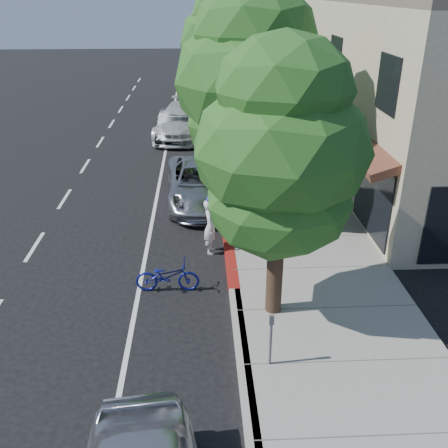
{
  "coord_description": "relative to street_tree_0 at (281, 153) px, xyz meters",
  "views": [
    {
      "loc": [
        -0.85,
        -12.36,
        7.47
      ],
      "look_at": [
        -0.21,
        0.55,
        1.35
      ],
      "focal_mm": 40.0,
      "sensor_mm": 36.0,
      "label": 1
    }
  ],
  "objects": [
    {
      "name": "cyclist",
      "position": [
        -1.47,
        3.38,
        -3.36
      ],
      "size": [
        0.48,
        0.68,
        1.76
      ],
      "primitive_type": "imported",
      "rotation": [
        0.0,
        0.0,
        1.47
      ],
      "color": "silver",
      "rests_on": "ground"
    },
    {
      "name": "street_tree_5",
      "position": [
        0.0,
        30.0,
        0.07
      ],
      "size": [
        5.11,
        5.11,
        7.23
      ],
      "color": "black",
      "rests_on": "ground"
    },
    {
      "name": "pedestrian",
      "position": [
        0.58,
        10.11,
        -3.1
      ],
      "size": [
        1.21,
        1.16,
        1.96
      ],
      "primitive_type": "imported",
      "rotation": [
        0.0,
        0.0,
        3.76
      ],
      "color": "black",
      "rests_on": "sidewalk"
    },
    {
      "name": "street_tree_4",
      "position": [
        0.0,
        24.0,
        0.49
      ],
      "size": [
        4.45,
        4.45,
        7.59
      ],
      "color": "black",
      "rests_on": "ground"
    },
    {
      "name": "dark_suv_far",
      "position": [
        -1.44,
        30.0,
        -3.44
      ],
      "size": [
        1.93,
        4.71,
        1.6
      ],
      "primitive_type": "imported",
      "rotation": [
        0.0,
        0.0,
        -0.01
      ],
      "color": "black",
      "rests_on": "ground"
    },
    {
      "name": "street_tree_3",
      "position": [
        -0.0,
        18.0,
        0.49
      ],
      "size": [
        5.61,
        5.61,
        7.92
      ],
      "color": "black",
      "rests_on": "ground"
    },
    {
      "name": "sidewalk",
      "position": [
        1.4,
        10.0,
        -4.16
      ],
      "size": [
        4.6,
        56.0,
        0.15
      ],
      "primitive_type": "cube",
      "color": "gray",
      "rests_on": "ground"
    },
    {
      "name": "silver_suv",
      "position": [
        -1.72,
        7.5,
        -3.47
      ],
      "size": [
        2.86,
        5.67,
        1.54
      ],
      "primitive_type": "imported",
      "rotation": [
        0.0,
        0.0,
        0.06
      ],
      "color": "#ACADB1",
      "rests_on": "ground"
    },
    {
      "name": "dark_sedan",
      "position": [
        -3.1,
        16.5,
        -3.49
      ],
      "size": [
        1.89,
        4.64,
        1.5
      ],
      "primitive_type": "imported",
      "rotation": [
        0.0,
        0.0,
        -0.07
      ],
      "color": "#222628",
      "rests_on": "ground"
    },
    {
      "name": "ground",
      "position": [
        -0.9,
        2.0,
        -4.24
      ],
      "size": [
        120.0,
        120.0,
        0.0
      ],
      "primitive_type": "plane",
      "color": "black",
      "rests_on": "ground"
    },
    {
      "name": "storefront_building",
      "position": [
        8.7,
        20.0,
        -0.74
      ],
      "size": [
        10.0,
        36.0,
        7.0
      ],
      "primitive_type": "cube",
      "color": "#C2BA95",
      "rests_on": "ground"
    },
    {
      "name": "curb_red_segment",
      "position": [
        -0.9,
        3.0,
        -4.16
      ],
      "size": [
        0.32,
        4.0,
        0.15
      ],
      "primitive_type": "cube",
      "color": "maroon",
      "rests_on": "ground"
    },
    {
      "name": "bicycle",
      "position": [
        -2.7,
        1.24,
        -3.78
      ],
      "size": [
        1.73,
        0.64,
        0.9
      ],
      "primitive_type": "imported",
      "rotation": [
        0.0,
        0.0,
        1.55
      ],
      "color": "navy",
      "rests_on": "ground"
    },
    {
      "name": "street_tree_0",
      "position": [
        0.0,
        0.0,
        0.0
      ],
      "size": [
        3.93,
        3.93,
        6.79
      ],
      "color": "black",
      "rests_on": "ground"
    },
    {
      "name": "white_pickup",
      "position": [
        -2.73,
        17.0,
        -3.37
      ],
      "size": [
        3.23,
        6.25,
        1.73
      ],
      "primitive_type": "imported",
      "rotation": [
        0.0,
        0.0,
        -0.14
      ],
      "color": "silver",
      "rests_on": "ground"
    },
    {
      "name": "street_tree_1",
      "position": [
        0.0,
        6.0,
        0.47
      ],
      "size": [
        5.23,
        5.23,
        7.79
      ],
      "color": "black",
      "rests_on": "ground"
    },
    {
      "name": "street_tree_2",
      "position": [
        0.0,
        12.0,
        0.42
      ],
      "size": [
        3.92,
        3.92,
        7.34
      ],
      "color": "black",
      "rests_on": "ground"
    },
    {
      "name": "curb",
      "position": [
        -0.9,
        10.0,
        -4.16
      ],
      "size": [
        0.3,
        56.0,
        0.15
      ],
      "primitive_type": "cube",
      "color": "#9E998E",
      "rests_on": "ground"
    }
  ]
}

